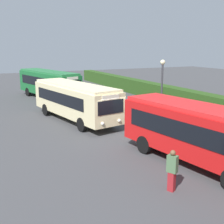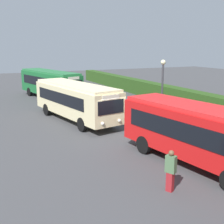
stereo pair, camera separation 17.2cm
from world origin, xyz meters
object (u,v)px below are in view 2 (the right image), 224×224
object	(u,v)px
bus_cream	(75,99)
person_right	(171,170)
person_center	(78,89)
person_left	(58,86)
lamppost	(162,85)
bus_green	(50,83)
bus_red	(198,131)

from	to	relation	value
bus_cream	person_right	distance (m)	12.90
person_center	person_right	size ratio (longest dim) A/B	1.08
person_left	lamppost	bearing A→B (deg)	134.78
bus_cream	lamppost	xyz separation A→B (m)	(4.47, 5.11, 1.39)
person_center	lamppost	xyz separation A→B (m)	(14.19, 1.64, 2.09)
bus_cream	person_left	size ratio (longest dim) A/B	5.72
person_left	person_right	distance (m)	26.84
person_left	lamppost	size ratio (longest dim) A/B	0.36
bus_green	lamppost	size ratio (longest dim) A/B	2.17
person_center	person_right	world-z (taller)	person_center
bus_red	lamppost	distance (m)	7.29
bus_green	bus_cream	distance (m)	10.76
bus_red	person_left	distance (m)	25.05
person_center	bus_cream	bearing A→B (deg)	-98.61
bus_green	lamppost	distance (m)	15.95
bus_cream	person_right	xyz separation A→B (m)	(12.88, -0.21, -0.78)
bus_green	person_left	distance (m)	3.67
lamppost	bus_red	bearing A→B (deg)	-20.33
bus_cream	person_center	size ratio (longest dim) A/B	5.25
bus_green	person_right	bearing A→B (deg)	-15.29
bus_green	person_right	world-z (taller)	bus_green
bus_cream	lamppost	world-z (taller)	lamppost
bus_green	person_center	bearing A→B (deg)	57.36
person_left	person_right	size ratio (longest dim) A/B	0.99
person_left	person_center	xyz separation A→B (m)	(4.13, 1.20, 0.10)
bus_green	bus_red	world-z (taller)	bus_green
bus_red	person_left	bearing A→B (deg)	171.54
bus_green	person_center	size ratio (longest dim) A/B	5.56
person_center	lamppost	size ratio (longest dim) A/B	0.39
bus_green	lamppost	bearing A→B (deg)	3.26
bus_green	person_left	world-z (taller)	bus_green
bus_cream	bus_red	world-z (taller)	bus_red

